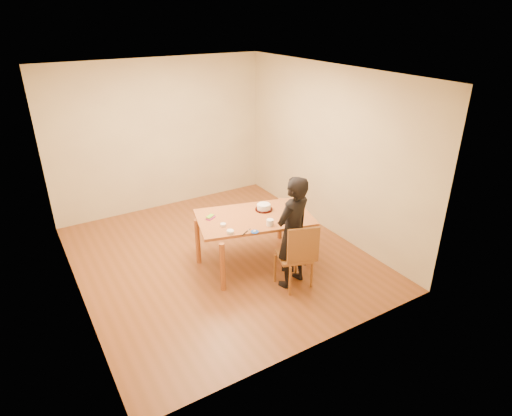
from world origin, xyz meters
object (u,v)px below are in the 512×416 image
cake_plate (264,209)px  dining_table (254,218)px  dining_chair (294,256)px  cake (264,207)px  person (293,233)px

cake_plate → dining_table: bearing=-155.0°
dining_chair → cake_plate: size_ratio=1.62×
dining_chair → dining_table: bearing=119.5°
dining_chair → cake: 0.95m
dining_chair → person: (0.00, 0.04, 0.33)m
cake → person: bearing=-95.4°
dining_table → cake_plate: cake_plate is taller
cake → dining_chair: bearing=-95.1°
cake_plate → cake: 0.04m
dining_table → person: 0.75m
dining_chair → cake: (0.08, 0.88, 0.35)m
cake → cake_plate: bearing=0.0°
dining_chair → cake_plate: cake_plate is taller
dining_chair → person: size_ratio=0.27×
cake_plate → cake: (0.00, 0.00, 0.04)m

